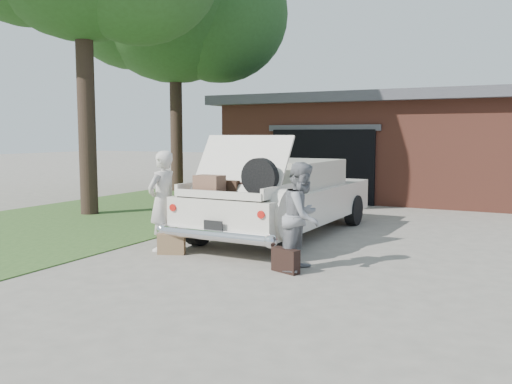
% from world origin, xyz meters
% --- Properties ---
extents(ground, '(90.00, 90.00, 0.00)m').
position_xyz_m(ground, '(0.00, 0.00, 0.00)').
color(ground, gray).
rests_on(ground, ground).
extents(grass_strip, '(6.00, 16.00, 0.02)m').
position_xyz_m(grass_strip, '(-5.50, 3.00, 0.01)').
color(grass_strip, '#2D4C1E').
rests_on(grass_strip, ground).
extents(house, '(12.80, 7.80, 3.30)m').
position_xyz_m(house, '(0.98, 11.47, 1.67)').
color(house, brown).
rests_on(house, ground).
extents(sedan, '(2.23, 5.40, 2.04)m').
position_xyz_m(sedan, '(-0.43, 2.67, 0.79)').
color(sedan, beige).
rests_on(sedan, ground).
extents(woman_left, '(0.48, 0.68, 1.78)m').
position_xyz_m(woman_left, '(-1.69, 0.29, 0.89)').
color(woman_left, beige).
rests_on(woman_left, ground).
extents(woman_right, '(0.65, 0.82, 1.65)m').
position_xyz_m(woman_right, '(1.03, 0.12, 0.82)').
color(woman_right, gray).
rests_on(woman_right, ground).
extents(suitcase_left, '(0.49, 0.31, 0.36)m').
position_xyz_m(suitcase_left, '(-1.38, 0.10, 0.18)').
color(suitcase_left, olive).
rests_on(suitcase_left, ground).
extents(suitcase_right, '(0.49, 0.30, 0.36)m').
position_xyz_m(suitcase_right, '(0.87, -0.13, 0.18)').
color(suitcase_right, black).
rests_on(suitcase_right, ground).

